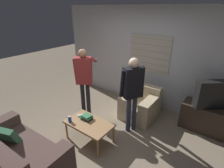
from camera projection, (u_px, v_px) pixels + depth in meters
The scene contains 12 objects.
ground_plane at pixel (94, 140), 3.58m from camera, with size 16.00×16.00×0.00m, color #7F705B.
wall_back at pixel (144, 58), 4.55m from camera, with size 5.20×0.08×2.55m.
couch_blue at pixel (15, 158), 2.71m from camera, with size 1.70×0.94×0.92m.
armchair_beige at pixel (141, 105), 4.27m from camera, with size 0.78×0.85×0.73m.
coffee_table at pixel (89, 125), 3.42m from camera, with size 0.92×0.55×0.42m.
tv_stand at pixel (208, 119), 3.74m from camera, with size 1.07×0.45×0.59m.
tv at pixel (214, 94), 3.51m from camera, with size 0.71×0.64×0.59m.
person_left_standing at pixel (84, 75), 4.07m from camera, with size 0.47×0.80×1.65m.
person_right_standing at pixel (132, 87), 3.47m from camera, with size 0.54×0.70×1.63m.
book_stack at pixel (87, 117), 3.50m from camera, with size 0.25×0.19×0.09m.
soda_can at pixel (70, 119), 3.41m from camera, with size 0.07×0.07×0.13m.
spare_remote at pixel (81, 115), 3.62m from camera, with size 0.10×0.13×0.02m.
Camera 1 is at (1.97, -2.04, 2.49)m, focal length 28.00 mm.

